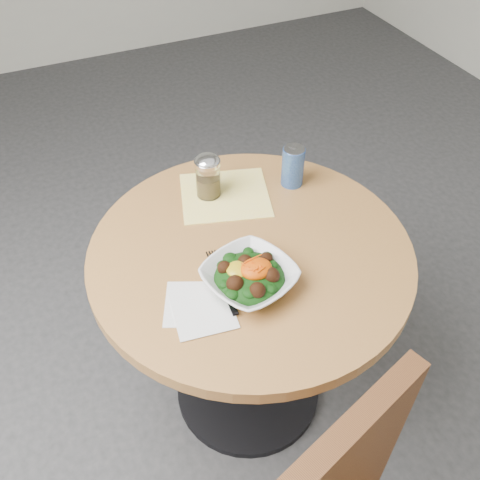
{
  "coord_description": "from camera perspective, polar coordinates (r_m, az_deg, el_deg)",
  "views": [
    {
      "loc": [
        -0.45,
        -0.94,
        1.79
      ],
      "look_at": [
        -0.04,
        -0.02,
        0.81
      ],
      "focal_mm": 40.0,
      "sensor_mm": 36.0,
      "label": 1
    }
  ],
  "objects": [
    {
      "name": "table",
      "position": [
        1.62,
        1.04,
        -5.81
      ],
      "size": [
        0.9,
        0.9,
        0.75
      ],
      "color": "black",
      "rests_on": "ground"
    },
    {
      "name": "beverage_can",
      "position": [
        1.66,
        5.66,
        7.84
      ],
      "size": [
        0.07,
        0.07,
        0.13
      ],
      "color": "navy",
      "rests_on": "table"
    },
    {
      "name": "cloth_napkin",
      "position": [
        1.64,
        -1.61,
        4.82
      ],
      "size": [
        0.32,
        0.31,
        0.0
      ],
      "primitive_type": "cube",
      "rotation": [
        0.0,
        0.0,
        -0.29
      ],
      "color": "yellow",
      "rests_on": "table"
    },
    {
      "name": "paper_napkins",
      "position": [
        1.33,
        -4.41,
        -7.21
      ],
      "size": [
        0.19,
        0.21,
        0.0
      ],
      "color": "silver",
      "rests_on": "table"
    },
    {
      "name": "salad_bowl",
      "position": [
        1.36,
        1.02,
        -3.93
      ],
      "size": [
        0.28,
        0.28,
        0.08
      ],
      "color": "silver",
      "rests_on": "table"
    },
    {
      "name": "ground",
      "position": [
        2.07,
        0.84,
        -15.7
      ],
      "size": [
        6.0,
        6.0,
        0.0
      ],
      "primitive_type": "plane",
      "color": "#2F2F31",
      "rests_on": "ground"
    },
    {
      "name": "spice_shaker",
      "position": [
        1.61,
        -3.44,
        6.77
      ],
      "size": [
        0.08,
        0.08,
        0.14
      ],
      "color": "silver",
      "rests_on": "table"
    },
    {
      "name": "fork",
      "position": [
        1.39,
        -1.99,
        -4.2
      ],
      "size": [
        0.05,
        0.23,
        0.0
      ],
      "color": "black",
      "rests_on": "table"
    }
  ]
}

